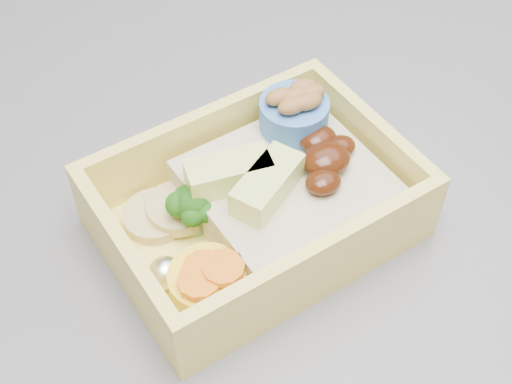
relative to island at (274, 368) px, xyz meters
name	(u,v)px	position (x,y,z in m)	size (l,w,h in m)	color
island	(274,368)	(0.00, 0.00, 0.00)	(1.24, 0.84, 0.92)	brown
bento_box	(262,199)	(-0.07, -0.10, 0.48)	(0.22, 0.17, 0.07)	#F7E166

